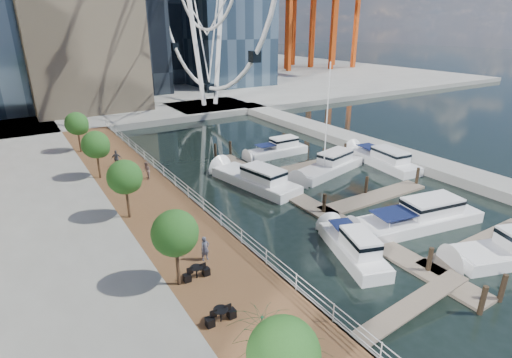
{
  "coord_description": "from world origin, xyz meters",
  "views": [
    {
      "loc": [
        -17.83,
        -14.44,
        14.86
      ],
      "look_at": [
        -1.62,
        11.3,
        3.0
      ],
      "focal_mm": 28.0,
      "sensor_mm": 36.0,
      "label": 1
    }
  ],
  "objects": [
    {
      "name": "cafe_seating",
      "position": [
        -10.67,
        -4.46,
        2.36
      ],
      "size": [
        4.47,
        5.36,
        2.74
      ],
      "color": "#0F3715",
      "rests_on": "ground"
    },
    {
      "name": "moored_yachts",
      "position": [
        8.94,
        13.28,
        0.0
      ],
      "size": [
        20.77,
        31.05,
        11.5
      ],
      "color": "silver",
      "rests_on": "ground"
    },
    {
      "name": "pier",
      "position": [
        14.0,
        52.0,
        0.5
      ],
      "size": [
        14.0,
        12.0,
        1.0
      ],
      "primitive_type": "cube",
      "color": "gray",
      "rests_on": "ground"
    },
    {
      "name": "breakwater",
      "position": [
        20.0,
        20.0,
        0.5
      ],
      "size": [
        4.0,
        60.0,
        1.0
      ],
      "primitive_type": "cube",
      "color": "gray",
      "rests_on": "ground"
    },
    {
      "name": "pedestrian_mid",
      "position": [
        -7.68,
        21.17,
        1.85
      ],
      "size": [
        0.75,
        0.9,
        1.7
      ],
      "primitive_type": "imported",
      "rotation": [
        0.0,
        0.0,
        -1.71
      ],
      "color": "#7D5F57",
      "rests_on": "boardwalk"
    },
    {
      "name": "pedestrian_far",
      "position": [
        -9.17,
        26.33,
        1.88
      ],
      "size": [
        1.12,
        0.8,
        1.76
      ],
      "primitive_type": "imported",
      "rotation": [
        0.0,
        0.0,
        2.74
      ],
      "color": "#383B46",
      "rests_on": "boardwalk"
    },
    {
      "name": "port_cranes",
      "position": [
        67.67,
        95.67,
        20.0
      ],
      "size": [
        40.0,
        52.0,
        38.0
      ],
      "color": "#D84C14",
      "rests_on": "ground"
    },
    {
      "name": "railing",
      "position": [
        -6.1,
        15.0,
        1.52
      ],
      "size": [
        0.1,
        60.0,
        1.05
      ],
      "primitive_type": null,
      "color": "white",
      "rests_on": "boardwalk"
    },
    {
      "name": "boardwalk",
      "position": [
        -9.0,
        15.0,
        0.5
      ],
      "size": [
        6.0,
        60.0,
        1.0
      ],
      "primitive_type": "cube",
      "color": "brown",
      "rests_on": "ground"
    },
    {
      "name": "ground",
      "position": [
        0.0,
        0.0,
        0.0
      ],
      "size": [
        520.0,
        520.0,
        0.0
      ],
      "primitive_type": "plane",
      "color": "black",
      "rests_on": "ground"
    },
    {
      "name": "yacht_foreground",
      "position": [
        7.78,
        2.47,
        0.0
      ],
      "size": [
        12.01,
        5.14,
        2.15
      ],
      "primitive_type": null,
      "rotation": [
        0.0,
        0.0,
        1.39
      ],
      "color": "white",
      "rests_on": "ground"
    },
    {
      "name": "cafe_tables",
      "position": [
        -10.4,
        -2.0,
        1.37
      ],
      "size": [
        2.5,
        13.7,
        0.74
      ],
      "color": "black",
      "rests_on": "ground"
    },
    {
      "name": "floating_docks",
      "position": [
        7.97,
        9.98,
        0.49
      ],
      "size": [
        16.0,
        34.0,
        2.6
      ],
      "color": "#6D6051",
      "rests_on": "ground"
    },
    {
      "name": "land_far",
      "position": [
        0.0,
        102.0,
        0.5
      ],
      "size": [
        200.0,
        114.0,
        1.0
      ],
      "primitive_type": "cube",
      "color": "gray",
      "rests_on": "ground"
    },
    {
      "name": "street_trees",
      "position": [
        -11.4,
        14.0,
        4.29
      ],
      "size": [
        2.6,
        42.6,
        4.6
      ],
      "color": "#3F2B1C",
      "rests_on": "ground"
    },
    {
      "name": "seawall",
      "position": [
        -6.0,
        15.0,
        0.5
      ],
      "size": [
        0.25,
        60.0,
        1.0
      ],
      "primitive_type": "cube",
      "color": "#595954",
      "rests_on": "ground"
    },
    {
      "name": "pedestrian_near",
      "position": [
        -9.04,
        5.49,
        1.81
      ],
      "size": [
        0.63,
        0.46,
        1.61
      ],
      "primitive_type": "imported",
      "rotation": [
        0.0,
        0.0,
        0.12
      ],
      "color": "#4B4E64",
      "rests_on": "boardwalk"
    }
  ]
}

